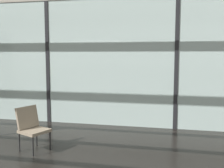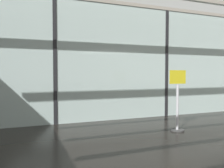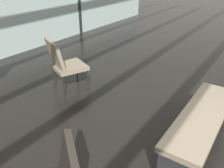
% 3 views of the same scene
% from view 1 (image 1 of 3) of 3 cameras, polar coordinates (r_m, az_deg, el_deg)
% --- Properties ---
extents(glass_curtain_wall, '(14.00, 0.08, 3.37)m').
position_cam_1_polar(glass_curtain_wall, '(7.79, -13.32, 4.42)').
color(glass_curtain_wall, '#A3B7B2').
rests_on(glass_curtain_wall, ground).
extents(window_mullion_1, '(0.10, 0.12, 3.37)m').
position_cam_1_polar(window_mullion_1, '(7.79, -13.32, 4.42)').
color(window_mullion_1, black).
rests_on(window_mullion_1, ground).
extents(window_mullion_2, '(0.10, 0.12, 3.37)m').
position_cam_1_polar(window_mullion_2, '(7.02, 13.45, 4.24)').
color(window_mullion_2, black).
rests_on(window_mullion_2, ground).
extents(parked_airplane, '(14.46, 3.80, 3.80)m').
position_cam_1_polar(parked_airplane, '(13.08, -5.24, 6.19)').
color(parked_airplane, silver).
rests_on(parked_airplane, ground).
extents(lounge_chair_1, '(0.67, 0.65, 0.87)m').
position_cam_1_polar(lounge_chair_1, '(5.68, -16.65, -8.44)').
color(lounge_chair_1, '#7F705B').
rests_on(lounge_chair_1, ground).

